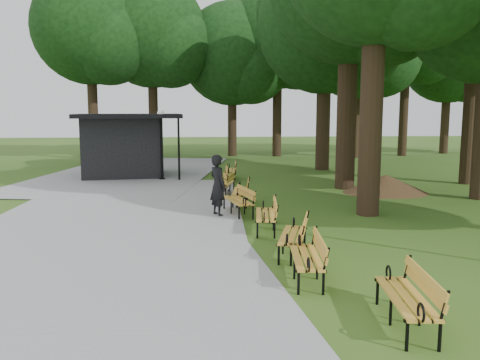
{
  "coord_description": "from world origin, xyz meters",
  "views": [
    {
      "loc": [
        -1.34,
        -11.99,
        3.25
      ],
      "look_at": [
        -0.07,
        3.24,
        1.1
      ],
      "focal_mm": 37.0,
      "sensor_mm": 36.0,
      "label": 1
    }
  ],
  "objects": [
    {
      "name": "kiosk",
      "position": [
        -5.06,
        12.87,
        1.55
      ],
      "size": [
        5.37,
        4.8,
        3.1
      ],
      "primitive_type": null,
      "rotation": [
        0.0,
        0.0,
        0.11
      ],
      "color": "black",
      "rests_on": "ground"
    },
    {
      "name": "bench_8",
      "position": [
        0.14,
        11.26,
        0.44
      ],
      "size": [
        0.78,
        1.94,
        0.88
      ],
      "primitive_type": null,
      "rotation": [
        0.0,
        0.0,
        -1.65
      ],
      "color": "gold",
      "rests_on": "ground"
    },
    {
      "name": "bench_1",
      "position": [
        0.7,
        -2.89,
        0.44
      ],
      "size": [
        0.83,
        1.96,
        0.88
      ],
      "primitive_type": null,
      "rotation": [
        0.0,
        0.0,
        -1.67
      ],
      "color": "gold",
      "rests_on": "ground"
    },
    {
      "name": "bench_3",
      "position": [
        0.45,
        1.07,
        0.44
      ],
      "size": [
        0.86,
        1.96,
        0.88
      ],
      "primitive_type": null,
      "rotation": [
        0.0,
        0.0,
        -1.69
      ],
      "color": "gold",
      "rests_on": "ground"
    },
    {
      "name": "bench_0",
      "position": [
        1.76,
        -5.07,
        0.44
      ],
      "size": [
        0.85,
        1.96,
        0.88
      ],
      "primitive_type": null,
      "rotation": [
        0.0,
        0.0,
        -1.68
      ],
      "color": "gold",
      "rests_on": "ground"
    },
    {
      "name": "person",
      "position": [
        -0.77,
        3.1,
        0.96
      ],
      "size": [
        0.74,
        0.83,
        1.92
      ],
      "primitive_type": "imported",
      "rotation": [
        0.0,
        0.0,
        2.07
      ],
      "color": "black",
      "rests_on": "ground"
    },
    {
      "name": "ground",
      "position": [
        0.0,
        0.0,
        0.0
      ],
      "size": [
        100.0,
        100.0,
        0.0
      ],
      "primitive_type": "plane",
      "color": "#315719",
      "rests_on": "ground"
    },
    {
      "name": "lawn_tree_5",
      "position": [
        10.57,
        9.06,
        7.65
      ],
      "size": [
        5.61,
        5.61,
        10.5
      ],
      "color": "black",
      "rests_on": "ground"
    },
    {
      "name": "bench_4",
      "position": [
        -0.13,
        3.24,
        0.44
      ],
      "size": [
        1.05,
        1.99,
        0.88
      ],
      "primitive_type": null,
      "rotation": [
        0.0,
        0.0,
        -1.35
      ],
      "color": "gold",
      "rests_on": "ground"
    },
    {
      "name": "dirt_mound",
      "position": [
        6.06,
        6.91,
        0.37
      ],
      "size": [
        2.84,
        2.84,
        0.73
      ],
      "primitive_type": "cone",
      "color": "#47301C",
      "rests_on": "ground"
    },
    {
      "name": "bench_6",
      "position": [
        -0.37,
        6.9,
        0.44
      ],
      "size": [
        1.1,
        2.0,
        0.88
      ],
      "primitive_type": null,
      "rotation": [
        0.0,
        0.0,
        -1.83
      ],
      "color": "gold",
      "rests_on": "ground"
    },
    {
      "name": "bench_7",
      "position": [
        -0.4,
        9.26,
        0.44
      ],
      "size": [
        0.69,
        1.92,
        0.88
      ],
      "primitive_type": null,
      "rotation": [
        0.0,
        0.0,
        -1.6
      ],
      "color": "gold",
      "rests_on": "ground"
    },
    {
      "name": "lawn_tree_4",
      "position": [
        5.49,
        14.88,
        7.73
      ],
      "size": [
        7.3,
        7.3,
        11.43
      ],
      "color": "black",
      "rests_on": "ground"
    },
    {
      "name": "bench_2",
      "position": [
        0.76,
        -1.22,
        0.44
      ],
      "size": [
        1.14,
        2.0,
        0.88
      ],
      "primitive_type": null,
      "rotation": [
        0.0,
        0.0,
        -1.85
      ],
      "color": "gold",
      "rests_on": "ground"
    },
    {
      "name": "tree_backdrop",
      "position": [
        6.87,
        23.06,
        7.99
      ],
      "size": [
        37.72,
        10.16,
        15.98
      ],
      "primitive_type": null,
      "color": "black",
      "rests_on": "ground"
    },
    {
      "name": "lamp_post",
      "position": [
        -3.08,
        11.3,
        2.36
      ],
      "size": [
        0.32,
        0.32,
        3.3
      ],
      "color": "black",
      "rests_on": "ground"
    },
    {
      "name": "path",
      "position": [
        -4.0,
        3.0,
        0.03
      ],
      "size": [
        12.0,
        38.0,
        0.06
      ],
      "primitive_type": "cube",
      "color": "#98989B",
      "rests_on": "ground"
    },
    {
      "name": "bench_5",
      "position": [
        0.1,
        4.99,
        0.44
      ],
      "size": [
        0.87,
        1.96,
        0.88
      ],
      "primitive_type": null,
      "rotation": [
        0.0,
        0.0,
        -1.69
      ],
      "color": "gold",
      "rests_on": "ground"
    }
  ]
}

